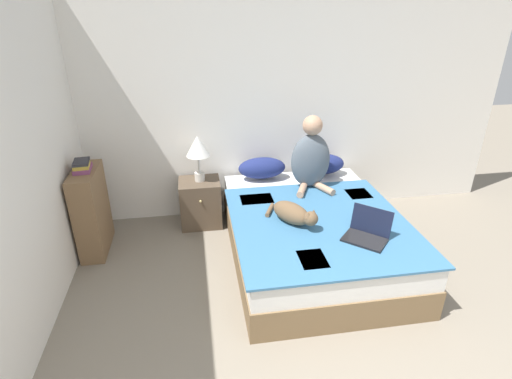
{
  "coord_description": "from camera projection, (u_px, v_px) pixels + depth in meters",
  "views": [
    {
      "loc": [
        -0.95,
        -0.64,
        2.3
      ],
      "look_at": [
        -0.46,
        2.38,
        0.86
      ],
      "focal_mm": 28.0,
      "sensor_mm": 36.0,
      "label": 1
    }
  ],
  "objects": [
    {
      "name": "book_stack_top",
      "position": [
        82.0,
        166.0,
        3.72
      ],
      "size": [
        0.16,
        0.25,
        0.1
      ],
      "color": "#844270",
      "rests_on": "bookshelf"
    },
    {
      "name": "cat_tabby",
      "position": [
        293.0,
        213.0,
        3.52
      ],
      "size": [
        0.4,
        0.56,
        0.2
      ],
      "rotation": [
        0.0,
        0.0,
        -0.96
      ],
      "color": "brown",
      "rests_on": "bed"
    },
    {
      "name": "wall_back",
      "position": [
        278.0,
        104.0,
        4.39
      ],
      "size": [
        5.27,
        0.05,
        2.55
      ],
      "color": "white",
      "rests_on": "ground_plane"
    },
    {
      "name": "laptop_open",
      "position": [
        367.0,
        233.0,
        3.31
      ],
      "size": [
        0.44,
        0.44,
        0.24
      ],
      "rotation": [
        0.0,
        0.0,
        -0.74
      ],
      "color": "black",
      "rests_on": "bed"
    },
    {
      "name": "pillow_near",
      "position": [
        262.0,
        168.0,
        4.43
      ],
      "size": [
        0.53,
        0.28,
        0.23
      ],
      "color": "navy",
      "rests_on": "bed"
    },
    {
      "name": "nightstand",
      "position": [
        201.0,
        203.0,
        4.46
      ],
      "size": [
        0.45,
        0.41,
        0.53
      ],
      "color": "brown",
      "rests_on": "ground_plane"
    },
    {
      "name": "bookshelf",
      "position": [
        92.0,
        211.0,
        3.92
      ],
      "size": [
        0.23,
        0.6,
        0.86
      ],
      "color": "brown",
      "rests_on": "ground_plane"
    },
    {
      "name": "pillow_far",
      "position": [
        321.0,
        164.0,
        4.53
      ],
      "size": [
        0.53,
        0.28,
        0.23
      ],
      "color": "navy",
      "rests_on": "bed"
    },
    {
      "name": "bed",
      "position": [
        312.0,
        235.0,
        3.87
      ],
      "size": [
        1.57,
        2.06,
        0.51
      ],
      "color": "brown",
      "rests_on": "ground_plane"
    },
    {
      "name": "table_lamp",
      "position": [
        198.0,
        148.0,
        4.2
      ],
      "size": [
        0.25,
        0.25,
        0.51
      ],
      "color": "beige",
      "rests_on": "nightstand"
    },
    {
      "name": "person_sitting",
      "position": [
        311.0,
        158.0,
        4.13
      ],
      "size": [
        0.41,
        0.4,
        0.77
      ],
      "color": "slate",
      "rests_on": "bed"
    }
  ]
}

